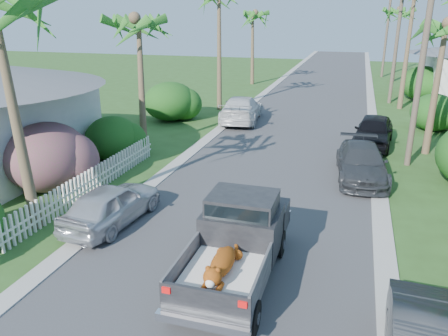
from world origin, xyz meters
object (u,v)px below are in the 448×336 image
(parked_car_rf, at_px, (374,131))
(utility_pole_d, at_px, (387,32))
(palm_l_d, at_px, (253,13))
(utility_pole_b, at_px, (422,59))
(parked_car_ln, at_px, (112,205))
(pickup_truck, at_px, (239,236))
(parked_car_lf, at_px, (241,109))
(utility_pole_c, at_px, (397,40))
(palm_r_d, at_px, (401,10))
(parked_car_rm, at_px, (362,163))
(palm_l_b, at_px, (137,19))
(palm_r_b, at_px, (446,24))

(parked_car_rf, relative_size, utility_pole_d, 0.49)
(palm_l_d, xyz_separation_m, utility_pole_b, (12.10, -21.00, -1.84))
(parked_car_rf, distance_m, palm_l_d, 21.90)
(parked_car_ln, xyz_separation_m, utility_pole_d, (9.59, 38.93, 3.93))
(pickup_truck, distance_m, utility_pole_b, 12.08)
(utility_pole_b, distance_m, utility_pole_d, 30.00)
(parked_car_lf, distance_m, utility_pole_c, 13.50)
(palm_r_d, bearing_deg, utility_pole_d, 106.70)
(pickup_truck, height_order, utility_pole_b, utility_pole_b)
(parked_car_rm, height_order, palm_l_b, palm_l_b)
(palm_l_b, xyz_separation_m, utility_pole_d, (12.40, 31.00, -1.55))
(palm_l_b, xyz_separation_m, utility_pole_c, (12.40, 16.00, -1.55))
(palm_l_b, height_order, utility_pole_c, utility_pole_c)
(parked_car_rf, relative_size, utility_pole_c, 0.49)
(palm_r_b, xyz_separation_m, utility_pole_d, (-1.00, 28.00, -1.35))
(pickup_truck, height_order, palm_r_b, palm_r_b)
(parked_car_rm, distance_m, utility_pole_c, 17.92)
(parked_car_rf, relative_size, parked_car_ln, 1.13)
(palm_l_b, bearing_deg, parked_car_rf, 18.81)
(utility_pole_c, distance_m, utility_pole_d, 15.00)
(parked_car_ln, height_order, palm_r_d, palm_r_d)
(parked_car_rm, bearing_deg, utility_pole_b, 44.84)
(palm_l_b, bearing_deg, utility_pole_d, 68.20)
(pickup_truck, distance_m, parked_car_rm, 8.57)
(palm_r_d, bearing_deg, utility_pole_c, -94.29)
(parked_car_rm, bearing_deg, utility_pole_c, 78.38)
(palm_l_b, bearing_deg, utility_pole_c, 52.22)
(parked_car_rf, distance_m, palm_r_b, 5.79)
(parked_car_rf, bearing_deg, utility_pole_c, 89.39)
(pickup_truck, distance_m, palm_r_b, 14.63)
(parked_car_ln, xyz_separation_m, palm_r_b, (10.59, 10.93, 5.28))
(palm_l_d, height_order, utility_pole_d, utility_pole_d)
(parked_car_rf, xyz_separation_m, utility_pole_d, (1.44, 27.27, 3.85))
(palm_l_d, distance_m, utility_pole_c, 13.63)
(palm_l_d, relative_size, utility_pole_c, 0.86)
(parked_car_rf, bearing_deg, pickup_truck, -99.08)
(palm_l_b, xyz_separation_m, palm_r_d, (13.30, 28.00, 0.59))
(parked_car_rm, height_order, palm_l_d, palm_l_d)
(pickup_truck, xyz_separation_m, palm_r_b, (6.01, 12.39, 4.94))
(palm_l_b, bearing_deg, palm_r_b, 12.62)
(palm_r_b, xyz_separation_m, utility_pole_b, (-1.00, -2.00, -1.35))
(parked_car_rm, bearing_deg, utility_pole_d, 81.41)
(utility_pole_b, bearing_deg, parked_car_rm, -130.10)
(pickup_truck, relative_size, parked_car_lf, 0.95)
(utility_pole_b, bearing_deg, parked_car_lf, 147.38)
(palm_r_d, bearing_deg, parked_car_rm, -95.64)
(palm_l_d, height_order, utility_pole_c, utility_pole_c)
(parked_car_lf, distance_m, palm_r_b, 12.08)
(utility_pole_b, bearing_deg, utility_pole_d, 90.00)
(utility_pole_c, bearing_deg, palm_l_d, 153.62)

